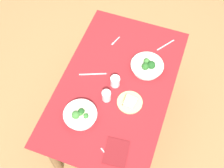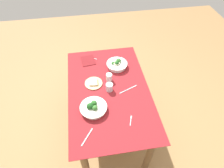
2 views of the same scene
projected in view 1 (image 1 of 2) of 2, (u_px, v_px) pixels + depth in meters
The scene contains 12 objects.
ground_plane at pixel (115, 123), 2.86m from camera, with size 6.00×6.00×0.00m, color #9E7547.
dining_table at pixel (116, 92), 2.34m from camera, with size 1.35×0.83×0.72m.
broccoli_bowl_far at pixel (147, 66), 2.29m from camera, with size 0.25×0.25×0.09m.
broccoli_bowl_near at pixel (80, 115), 2.07m from camera, with size 0.24×0.24×0.09m.
bread_side_plate at pixel (130, 102), 2.15m from camera, with size 0.19×0.19×0.03m.
water_glass_center at pixel (115, 81), 2.21m from camera, with size 0.07×0.07×0.08m, color silver.
water_glass_side at pixel (106, 96), 2.14m from camera, with size 0.07×0.07×0.09m, color silver.
fork_by_far_bowl at pixel (105, 154), 1.96m from camera, with size 0.06×0.08×0.00m.
fork_by_near_bowl at pixel (115, 41), 2.45m from camera, with size 0.10×0.04×0.00m.
table_knife_left at pixel (166, 45), 2.43m from camera, with size 0.18×0.01×0.00m, color #B7B7BC.
table_knife_right at pixel (93, 74), 2.29m from camera, with size 0.21×0.01×0.00m, color #B7B7BC.
napkin_folded_upper at pixel (116, 152), 1.97m from camera, with size 0.18×0.15×0.01m, color maroon.
Camera 1 is at (1.10, 0.36, 2.64)m, focal length 47.77 mm.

